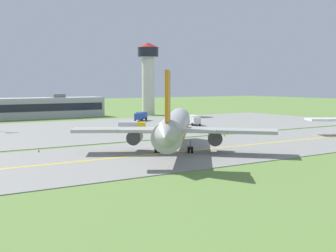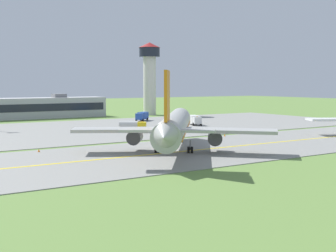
{
  "view_description": "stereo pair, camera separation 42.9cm",
  "coord_description": "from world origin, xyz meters",
  "px_view_note": "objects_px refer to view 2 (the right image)",
  "views": [
    {
      "loc": [
        -39.14,
        -59.74,
        10.99
      ],
      "look_at": [
        1.53,
        3.18,
        4.0
      ],
      "focal_mm": 48.65,
      "sensor_mm": 36.0,
      "label": 1
    },
    {
      "loc": [
        -38.77,
        -59.97,
        10.99
      ],
      "look_at": [
        1.53,
        3.18,
        4.0
      ],
      "focal_mm": 48.65,
      "sensor_mm": 36.0,
      "label": 2
    }
  ],
  "objects_px": {
    "service_truck_fuel": "(194,120)",
    "control_tower": "(150,71)",
    "service_truck_baggage": "(133,126)",
    "service_truck_catering": "(142,116)",
    "airplane_lead": "(174,126)"
  },
  "relations": [
    {
      "from": "control_tower",
      "to": "airplane_lead",
      "type": "bearing_deg",
      "value": -117.65
    },
    {
      "from": "service_truck_baggage",
      "to": "control_tower",
      "type": "xyz_separation_m",
      "value": [
        32.63,
        48.38,
        13.79
      ]
    },
    {
      "from": "airplane_lead",
      "to": "service_truck_fuel",
      "type": "relative_size",
      "value": 5.31
    },
    {
      "from": "airplane_lead",
      "to": "service_truck_fuel",
      "type": "height_order",
      "value": "airplane_lead"
    },
    {
      "from": "service_truck_baggage",
      "to": "control_tower",
      "type": "height_order",
      "value": "control_tower"
    },
    {
      "from": "service_truck_baggage",
      "to": "airplane_lead",
      "type": "bearing_deg",
      "value": -105.42
    },
    {
      "from": "service_truck_fuel",
      "to": "control_tower",
      "type": "relative_size",
      "value": 0.25
    },
    {
      "from": "service_truck_baggage",
      "to": "service_truck_fuel",
      "type": "bearing_deg",
      "value": 17.44
    },
    {
      "from": "airplane_lead",
      "to": "service_truck_baggage",
      "type": "xyz_separation_m",
      "value": [
        8.1,
        29.36,
        -2.6
      ]
    },
    {
      "from": "airplane_lead",
      "to": "service_truck_catering",
      "type": "bearing_deg",
      "value": 65.59
    },
    {
      "from": "service_truck_baggage",
      "to": "service_truck_catering",
      "type": "xyz_separation_m",
      "value": [
        17.22,
        26.44,
        -0.0
      ]
    },
    {
      "from": "airplane_lead",
      "to": "service_truck_catering",
      "type": "distance_m",
      "value": 61.32
    },
    {
      "from": "service_truck_fuel",
      "to": "airplane_lead",
      "type": "bearing_deg",
      "value": -129.79
    },
    {
      "from": "service_truck_baggage",
      "to": "control_tower",
      "type": "bearing_deg",
      "value": 56.0
    },
    {
      "from": "service_truck_catering",
      "to": "control_tower",
      "type": "bearing_deg",
      "value": 54.92
    }
  ]
}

